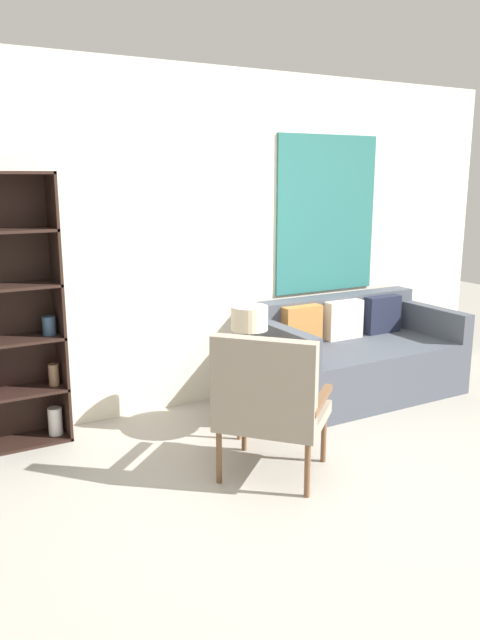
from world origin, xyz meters
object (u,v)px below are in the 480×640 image
Objects in this scene: armchair at (269,400)px; side_table at (251,368)px; table_lamp at (249,332)px; couch at (354,357)px.

armchair is 0.78m from side_table.
table_lamp reaches higher than side_table.
table_lamp is (-0.02, 0.00, 0.27)m from side_table.
armchair reaches higher than side_table.
table_lamp is at bearing 68.45° from armchair.
table_lamp is (-1.24, -0.30, 0.45)m from couch.
couch is 1.27m from side_table.
side_table is (0.30, 0.72, -0.04)m from armchair.
armchair is at bearing -112.66° from side_table.
side_table is 0.27m from table_lamp.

